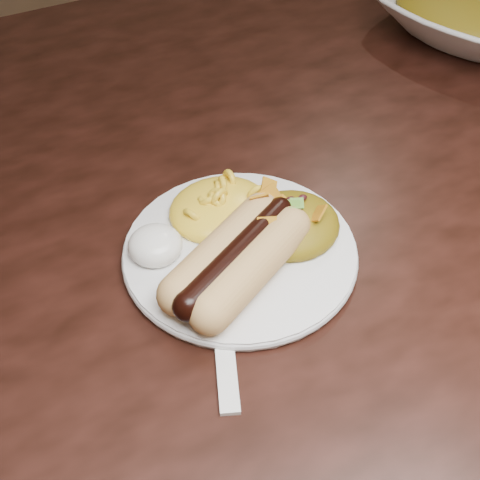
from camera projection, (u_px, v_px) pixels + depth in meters
name	position (u px, v px, depth m)	size (l,w,h in m)	color
table	(235.00, 253.00, 0.72)	(1.60, 0.90, 0.75)	black
plate	(240.00, 252.00, 0.58)	(0.20, 0.20, 0.01)	silver
hotdog	(237.00, 258.00, 0.55)	(0.12, 0.12, 0.03)	tan
mac_and_cheese	(220.00, 198.00, 0.60)	(0.10, 0.09, 0.04)	yellow
sour_cream	(155.00, 240.00, 0.57)	(0.05, 0.05, 0.03)	white
taco_salad	(291.00, 218.00, 0.58)	(0.09, 0.08, 0.04)	#A04C08
fork	(225.00, 356.00, 0.51)	(0.02, 0.15, 0.00)	white
serving_bowl	(473.00, 11.00, 0.84)	(0.23, 0.23, 0.06)	white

